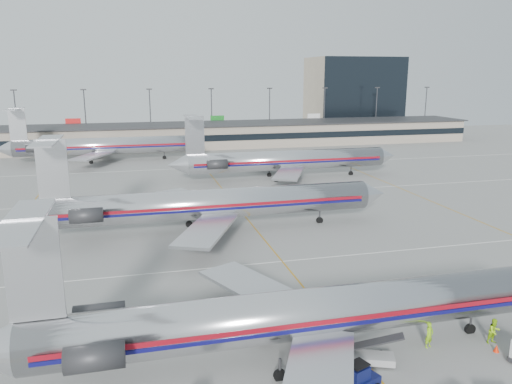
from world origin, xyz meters
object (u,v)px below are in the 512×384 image
object	(u,v)px
jet_second_row	(207,204)
belt_loader	(369,356)
tug_center	(360,378)
jet_foreground	(297,314)

from	to	relation	value
jet_second_row	belt_loader	size ratio (longest dim) A/B	10.93
tug_center	belt_loader	world-z (taller)	belt_loader
jet_foreground	tug_center	bearing A→B (deg)	-59.21
jet_foreground	belt_loader	xyz separation A→B (m)	(4.55, -1.91, -2.71)
jet_foreground	jet_second_row	bearing A→B (deg)	93.16
jet_foreground	jet_second_row	xyz separation A→B (m)	(-1.66, 30.06, 0.26)
tug_center	jet_second_row	bearing A→B (deg)	75.99
tug_center	belt_loader	size ratio (longest dim) A/B	0.60
jet_foreground	tug_center	xyz separation A→B (m)	(2.66, -4.46, -2.45)
jet_foreground	belt_loader	bearing A→B (deg)	-22.80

